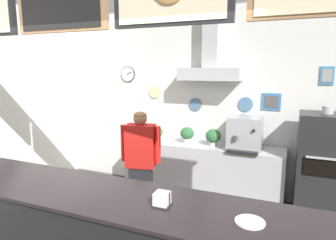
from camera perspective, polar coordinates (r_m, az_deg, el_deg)
The scene contains 11 objects.
back_wall_assembly at distance 4.95m, azimuth 5.55°, elevation 4.45°, with size 5.33×2.71×3.08m.
back_prep_counter at distance 4.92m, azimuth 6.43°, elevation -9.78°, with size 2.52×0.59×0.90m.
pizza_oven at distance 4.53m, azimuth 27.39°, elevation -8.42°, with size 0.65×0.66×1.62m.
shop_worker at distance 3.97m, azimuth -5.19°, elevation -8.67°, with size 0.52×0.29×1.55m.
espresso_machine at distance 4.57m, azimuth 14.56°, elevation -2.47°, with size 0.49×0.55×0.49m.
potted_thyme at distance 4.81m, azimuth 3.67°, elevation -2.72°, with size 0.22×0.22×0.26m.
potted_oregano at distance 5.13m, azimuth -5.03°, elevation -2.41°, with size 0.13×0.13×0.19m.
potted_sage at distance 4.70m, azimuth 8.66°, elevation -3.14°, with size 0.24×0.24×0.26m.
potted_rosemary at distance 5.02m, azimuth -1.95°, elevation -2.45°, with size 0.17×0.17×0.21m.
napkin_holder at distance 2.33m, azimuth -1.17°, elevation -14.95°, with size 0.14×0.13×0.12m.
condiment_plate at distance 2.19m, azimuth 15.39°, elevation -18.27°, with size 0.20×0.20×0.01m.
Camera 1 is at (1.47, -2.30, 2.10)m, focal length 31.89 mm.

